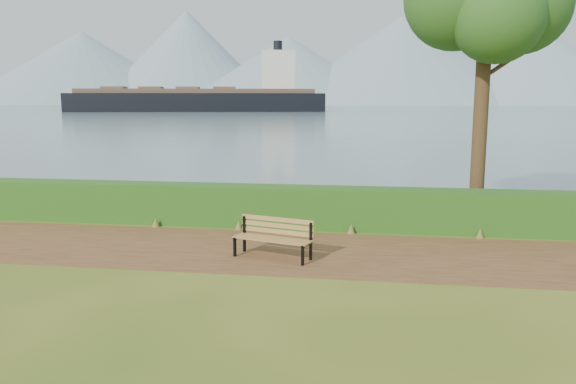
# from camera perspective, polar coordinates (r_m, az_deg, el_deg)

# --- Properties ---
(ground) EXTENTS (140.00, 140.00, 0.00)m
(ground) POSITION_cam_1_polar(r_m,az_deg,el_deg) (11.44, -2.09, -6.38)
(ground) COLOR #415919
(ground) RESTS_ON ground
(path) EXTENTS (40.00, 3.40, 0.01)m
(path) POSITION_cam_1_polar(r_m,az_deg,el_deg) (11.73, -1.81, -5.96)
(path) COLOR #522C1C
(path) RESTS_ON ground
(hedge) EXTENTS (32.00, 0.85, 1.00)m
(hedge) POSITION_cam_1_polar(r_m,az_deg,el_deg) (13.82, -0.08, -1.50)
(hedge) COLOR #1A4714
(hedge) RESTS_ON ground
(water) EXTENTS (700.00, 510.00, 0.00)m
(water) POSITION_cam_1_polar(r_m,az_deg,el_deg) (270.84, 8.40, 8.54)
(water) COLOR #415B69
(water) RESTS_ON ground
(mountains) EXTENTS (585.00, 190.00, 70.00)m
(mountains) POSITION_cam_1_polar(r_m,az_deg,el_deg) (417.75, 7.37, 12.59)
(mountains) COLOR gray
(mountains) RESTS_ON ground
(bench) EXTENTS (1.65, 0.89, 0.79)m
(bench) POSITION_cam_1_polar(r_m,az_deg,el_deg) (11.12, -1.42, -4.41)
(bench) COLOR black
(bench) RESTS_ON ground
(cargo_ship) EXTENTS (70.28, 26.42, 21.13)m
(cargo_ship) POSITION_cam_1_polar(r_m,az_deg,el_deg) (158.03, -8.30, 9.22)
(cargo_ship) COLOR black
(cargo_ship) RESTS_ON ground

